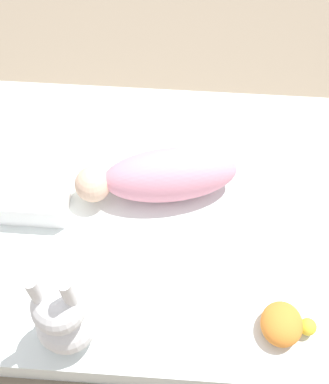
{
  "coord_description": "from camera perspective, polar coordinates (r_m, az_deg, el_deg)",
  "views": [
    {
      "loc": [
        0.08,
        -0.83,
        1.64
      ],
      "look_at": [
        0.02,
        0.04,
        0.18
      ],
      "focal_mm": 50.0,
      "sensor_mm": 36.0,
      "label": 1
    }
  ],
  "objects": [
    {
      "name": "bunny_plush",
      "position": [
        1.46,
        -10.71,
        -12.9
      ],
      "size": [
        0.17,
        0.17,
        0.38
      ],
      "color": "white",
      "rests_on": "bed_mattress"
    },
    {
      "name": "ground_plane",
      "position": [
        1.83,
        -0.57,
        -4.09
      ],
      "size": [
        12.0,
        12.0,
        0.0
      ],
      "primitive_type": "plane",
      "color": "#7A6B56"
    },
    {
      "name": "turtle_plush",
      "position": [
        1.57,
        12.62,
        -13.61
      ],
      "size": [
        0.16,
        0.13,
        0.08
      ],
      "color": "orange",
      "rests_on": "bed_mattress"
    },
    {
      "name": "bed_mattress",
      "position": [
        1.77,
        -0.59,
        -3.11
      ],
      "size": [
        1.4,
        1.03,
        0.13
      ],
      "color": "white",
      "rests_on": "ground_plane"
    },
    {
      "name": "swaddled_baby",
      "position": [
        1.68,
        -0.29,
        1.73
      ],
      "size": [
        0.52,
        0.25,
        0.17
      ],
      "rotation": [
        0.0,
        0.0,
        3.33
      ],
      "color": "pink",
      "rests_on": "bed_mattress"
    },
    {
      "name": "pillow",
      "position": [
        1.78,
        -14.72,
        1.35
      ],
      "size": [
        0.3,
        0.29,
        0.1
      ],
      "color": "white",
      "rests_on": "bed_mattress"
    }
  ]
}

